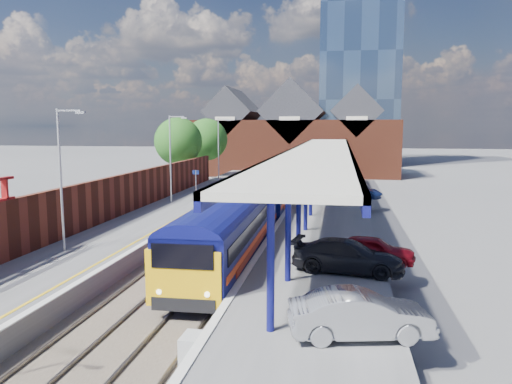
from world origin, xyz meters
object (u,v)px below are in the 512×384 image
parked_car_blue (355,192)px  relay_cabinet (194,351)px  lamp_post_c (172,153)px  parked_car_red (372,250)px  parked_car_dark (348,256)px  lamp_post_b (63,171)px  parked_car_silver (360,315)px  train (285,177)px  lamp_post_d (220,146)px  platform_sign (196,180)px

parked_car_blue → relay_cabinet: size_ratio=4.50×
lamp_post_c → parked_car_red: lamp_post_c is taller
parked_car_blue → parked_car_dark: bearing=-169.4°
lamp_post_b → relay_cabinet: (9.16, -8.71, -4.49)m
parked_car_red → parked_car_silver: bearing=179.2°
train → lamp_post_b: size_ratio=9.42×
parked_car_red → parked_car_silver: (-0.81, -8.11, 0.04)m
lamp_post_c → lamp_post_d: bearing=90.0°
parked_car_blue → relay_cabinet: 29.79m
lamp_post_b → parked_car_dark: 14.20m
lamp_post_b → relay_cabinet: size_ratio=7.00×
parked_car_dark → parked_car_blue: size_ratio=1.05×
parked_car_dark → parked_car_blue: bearing=7.1°
lamp_post_c → parked_car_dark: (13.75, -17.33, -3.31)m
train → parked_car_silver: size_ratio=15.79×
train → lamp_post_b: lamp_post_b is taller
train → lamp_post_c: lamp_post_c is taller
lamp_post_d → parked_car_dark: lamp_post_d is taller
parked_car_red → parked_car_silver: parked_car_silver is taller
parked_car_blue → parked_car_silver: bearing=-168.3°
platform_sign → parked_car_blue: 13.58m
lamp_post_d → parked_car_silver: (14.02, -40.02, -3.30)m
platform_sign → parked_car_blue: (13.29, 2.55, -1.06)m
parked_car_dark → relay_cabinet: 8.76m
lamp_post_d → platform_sign: lamp_post_d is taller
parked_car_dark → lamp_post_b: bearing=93.9°
relay_cabinet → parked_car_silver: bearing=9.7°
parked_car_silver → parked_car_dark: (-0.28, 6.68, -0.00)m
train → lamp_post_d: size_ratio=9.42×
lamp_post_b → platform_sign: (1.36, 18.00, -2.30)m
lamp_post_c → parked_car_blue: (14.66, 4.55, -3.37)m
lamp_post_d → parked_car_silver: 42.53m
parked_car_dark → lamp_post_d: bearing=31.9°
lamp_post_b → parked_car_silver: bearing=-29.8°
parked_car_silver → parked_car_red: bearing=-18.0°
lamp_post_b → lamp_post_d: bearing=90.0°
train → lamp_post_c: 13.93m
lamp_post_d → platform_sign: (1.36, -14.00, -2.30)m
lamp_post_b → parked_car_blue: bearing=54.5°
lamp_post_d → parked_car_blue: 18.90m
lamp_post_b → parked_car_silver: 16.49m
train → relay_cabinet: train is taller
platform_sign → parked_car_blue: bearing=10.9°
lamp_post_b → platform_sign: lamp_post_b is taller
platform_sign → parked_car_dark: (12.39, -19.33, -1.01)m
train → parked_car_silver: train is taller
parked_car_silver → parked_car_blue: (0.63, 28.57, -0.06)m
lamp_post_c → parked_car_blue: 15.71m
relay_cabinet → lamp_post_b: bearing=138.0°
lamp_post_d → parked_car_blue: bearing=-38.0°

